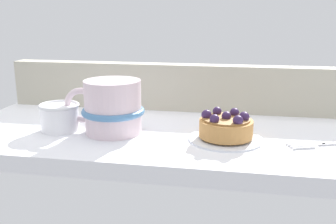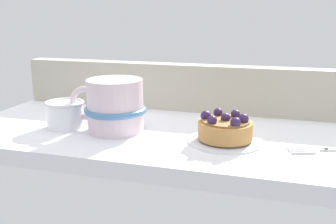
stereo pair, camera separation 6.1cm
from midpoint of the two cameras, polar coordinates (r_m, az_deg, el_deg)
The scene contains 6 objects.
ground_plane at distance 65.30cm, azimuth 6.73°, elevation -4.09°, with size 81.82×32.26×2.66cm, color white.
window_rail_back at distance 77.39cm, azimuth 8.67°, elevation 3.43°, with size 80.18×3.79×9.33cm, color #B2AD99.
dessert_plate at distance 60.63cm, azimuth 11.32°, elevation -4.17°, with size 11.60×11.60×0.60cm.
raspberry_tart at distance 60.02cm, azimuth 11.41°, elevation -2.38°, with size 8.40×8.40×4.17cm.
coffee_mug at distance 64.20cm, azimuth -5.34°, elevation 0.88°, with size 13.74×10.43×8.83cm.
sugar_bowl at distance 68.02cm, azimuth -12.62°, elevation -0.24°, with size 6.80×6.80×4.63cm.
Camera 2 is at (12.95, -60.32, 19.63)cm, focal length 40.97 mm.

